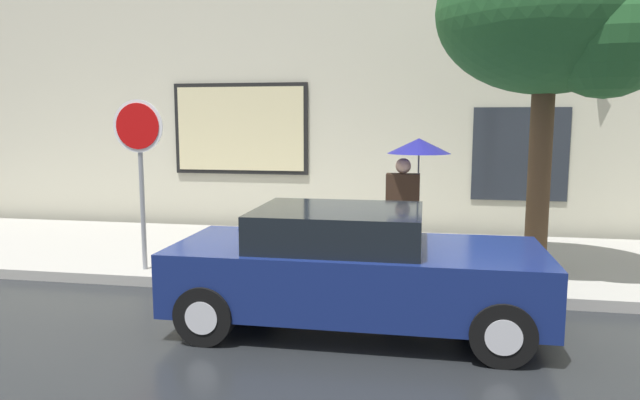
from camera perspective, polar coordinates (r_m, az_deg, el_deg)
ground_plane at (r=6.83m, az=3.05°, el=-12.24°), size 60.00×60.00×0.00m
sidewalk at (r=9.67m, az=5.32°, el=-5.75°), size 20.00×4.00×0.15m
building_facade at (r=11.95m, az=6.52°, el=13.29°), size 20.00×0.67×7.00m
parked_car at (r=6.58m, az=3.30°, el=-6.79°), size 4.12×1.82×1.37m
fire_hydrant at (r=8.59m, az=-4.91°, el=-4.35°), size 0.30×0.44×0.79m
pedestrian_with_umbrella at (r=8.48m, az=9.18°, el=3.13°), size 0.92×0.92×1.95m
street_tree at (r=8.63m, az=22.62°, el=16.37°), size 2.98×2.53×4.78m
stop_sign at (r=8.75m, az=-17.46°, el=4.67°), size 0.76×0.10×2.50m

